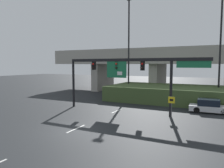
{
  "coord_description": "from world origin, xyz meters",
  "views": [
    {
      "loc": [
        10.3,
        -13.67,
        5.13
      ],
      "look_at": [
        0.0,
        6.8,
        3.11
      ],
      "focal_mm": 35.0,
      "sensor_mm": 36.0,
      "label": 1
    }
  ],
  "objects_px": {
    "highway_light_pole_near": "(221,35)",
    "speed_limit_sign": "(171,104)",
    "parked_sedan_near_right": "(210,106)",
    "highway_light_pole_far": "(129,46)",
    "signal_gantry": "(127,69)"
  },
  "relations": [
    {
      "from": "highway_light_pole_near",
      "to": "speed_limit_sign",
      "type": "bearing_deg",
      "value": -107.49
    },
    {
      "from": "parked_sedan_near_right",
      "to": "speed_limit_sign",
      "type": "bearing_deg",
      "value": -125.09
    },
    {
      "from": "speed_limit_sign",
      "to": "highway_light_pole_near",
      "type": "distance_m",
      "value": 14.7
    },
    {
      "from": "highway_light_pole_near",
      "to": "highway_light_pole_far",
      "type": "distance_m",
      "value": 13.16
    },
    {
      "from": "highway_light_pole_near",
      "to": "signal_gantry",
      "type": "bearing_deg",
      "value": -129.15
    },
    {
      "from": "highway_light_pole_far",
      "to": "parked_sedan_near_right",
      "type": "xyz_separation_m",
      "value": [
        12.4,
        -7.24,
        -7.44
      ]
    },
    {
      "from": "parked_sedan_near_right",
      "to": "signal_gantry",
      "type": "bearing_deg",
      "value": -158.45
    },
    {
      "from": "signal_gantry",
      "to": "highway_light_pole_near",
      "type": "height_order",
      "value": "highway_light_pole_near"
    },
    {
      "from": "signal_gantry",
      "to": "parked_sedan_near_right",
      "type": "height_order",
      "value": "signal_gantry"
    },
    {
      "from": "speed_limit_sign",
      "to": "highway_light_pole_far",
      "type": "bearing_deg",
      "value": 127.55
    },
    {
      "from": "speed_limit_sign",
      "to": "highway_light_pole_far",
      "type": "distance_m",
      "value": 16.72
    },
    {
      "from": "speed_limit_sign",
      "to": "parked_sedan_near_right",
      "type": "relative_size",
      "value": 0.51
    },
    {
      "from": "highway_light_pole_far",
      "to": "parked_sedan_near_right",
      "type": "distance_m",
      "value": 16.17
    },
    {
      "from": "signal_gantry",
      "to": "highway_light_pole_near",
      "type": "relative_size",
      "value": 0.9
    },
    {
      "from": "signal_gantry",
      "to": "highway_light_pole_far",
      "type": "bearing_deg",
      "value": 111.49
    }
  ]
}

